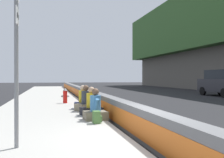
{
  "coord_description": "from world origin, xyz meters",
  "views": [
    {
      "loc": [
        -6.53,
        2.4,
        1.64
      ],
      "look_at": [
        9.13,
        -1.11,
        1.54
      ],
      "focal_mm": 44.73,
      "sensor_mm": 36.0,
      "label": 1
    }
  ],
  "objects_px": {
    "seated_person_middle": "(91,106)",
    "parked_car_fourth": "(223,82)",
    "route_sign_post": "(17,50)",
    "seated_person_far": "(83,101)",
    "seated_person_rear": "(86,103)",
    "backpack": "(97,117)",
    "seated_person_foreground": "(95,110)",
    "fire_hydrant": "(65,95)"
  },
  "relations": [
    {
      "from": "seated_person_foreground",
      "to": "fire_hydrant",
      "type": "bearing_deg",
      "value": 6.07
    },
    {
      "from": "seated_person_rear",
      "to": "backpack",
      "type": "bearing_deg",
      "value": 178.7
    },
    {
      "from": "fire_hydrant",
      "to": "backpack",
      "type": "relative_size",
      "value": 2.2
    },
    {
      "from": "seated_person_rear",
      "to": "seated_person_middle",
      "type": "bearing_deg",
      "value": -178.52
    },
    {
      "from": "route_sign_post",
      "to": "seated_person_far",
      "type": "distance_m",
      "value": 7.62
    },
    {
      "from": "seated_person_foreground",
      "to": "seated_person_middle",
      "type": "distance_m",
      "value": 1.21
    },
    {
      "from": "route_sign_post",
      "to": "seated_person_foreground",
      "type": "distance_m",
      "value": 4.51
    },
    {
      "from": "seated_person_middle",
      "to": "fire_hydrant",
      "type": "bearing_deg",
      "value": 7.77
    },
    {
      "from": "route_sign_post",
      "to": "seated_person_far",
      "type": "height_order",
      "value": "route_sign_post"
    },
    {
      "from": "seated_person_far",
      "to": "seated_person_foreground",
      "type": "bearing_deg",
      "value": -179.5
    },
    {
      "from": "seated_person_foreground",
      "to": "seated_person_rear",
      "type": "bearing_deg",
      "value": 0.07
    },
    {
      "from": "fire_hydrant",
      "to": "seated_person_rear",
      "type": "distance_m",
      "value": 4.02
    },
    {
      "from": "seated_person_middle",
      "to": "seated_person_far",
      "type": "relative_size",
      "value": 1.01
    },
    {
      "from": "seated_person_middle",
      "to": "backpack",
      "type": "distance_m",
      "value": 1.98
    },
    {
      "from": "seated_person_rear",
      "to": "seated_person_far",
      "type": "relative_size",
      "value": 1.03
    },
    {
      "from": "seated_person_middle",
      "to": "backpack",
      "type": "xyz_separation_m",
      "value": [
        -1.97,
        0.11,
        -0.16
      ]
    },
    {
      "from": "seated_person_middle",
      "to": "parked_car_fourth",
      "type": "xyz_separation_m",
      "value": [
        10.37,
        -12.91,
        0.69
      ]
    },
    {
      "from": "seated_person_far",
      "to": "route_sign_post",
      "type": "bearing_deg",
      "value": 162.51
    },
    {
      "from": "route_sign_post",
      "to": "fire_hydrant",
      "type": "height_order",
      "value": "route_sign_post"
    },
    {
      "from": "fire_hydrant",
      "to": "parked_car_fourth",
      "type": "relative_size",
      "value": 0.18
    },
    {
      "from": "seated_person_rear",
      "to": "backpack",
      "type": "xyz_separation_m",
      "value": [
        -3.4,
        0.08,
        -0.16
      ]
    },
    {
      "from": "route_sign_post",
      "to": "seated_person_foreground",
      "type": "bearing_deg",
      "value": -32.89
    },
    {
      "from": "fire_hydrant",
      "to": "seated_person_middle",
      "type": "distance_m",
      "value": 5.44
    },
    {
      "from": "seated_person_foreground",
      "to": "parked_car_fourth",
      "type": "relative_size",
      "value": 0.23
    },
    {
      "from": "route_sign_post",
      "to": "seated_person_far",
      "type": "bearing_deg",
      "value": -17.49
    },
    {
      "from": "seated_person_foreground",
      "to": "parked_car_fourth",
      "type": "height_order",
      "value": "parked_car_fourth"
    },
    {
      "from": "seated_person_rear",
      "to": "route_sign_post",
      "type": "bearing_deg",
      "value": 159.8
    },
    {
      "from": "backpack",
      "to": "seated_person_foreground",
      "type": "bearing_deg",
      "value": -6.02
    },
    {
      "from": "seated_person_middle",
      "to": "parked_car_fourth",
      "type": "bearing_deg",
      "value": -51.22
    },
    {
      "from": "seated_person_far",
      "to": "fire_hydrant",
      "type": "bearing_deg",
      "value": 12.53
    },
    {
      "from": "route_sign_post",
      "to": "backpack",
      "type": "xyz_separation_m",
      "value": [
        2.73,
        -2.18,
        -1.88
      ]
    },
    {
      "from": "seated_person_far",
      "to": "parked_car_fourth",
      "type": "height_order",
      "value": "parked_car_fourth"
    },
    {
      "from": "seated_person_foreground",
      "to": "backpack",
      "type": "relative_size",
      "value": 2.78
    },
    {
      "from": "backpack",
      "to": "route_sign_post",
      "type": "bearing_deg",
      "value": 141.4
    },
    {
      "from": "seated_person_far",
      "to": "parked_car_fourth",
      "type": "xyz_separation_m",
      "value": [
        8.0,
        -12.98,
        0.7
      ]
    },
    {
      "from": "route_sign_post",
      "to": "seated_person_foreground",
      "type": "xyz_separation_m",
      "value": [
        3.5,
        -2.26,
        -1.72
      ]
    },
    {
      "from": "fire_hydrant",
      "to": "seated_person_far",
      "type": "bearing_deg",
      "value": -167.47
    },
    {
      "from": "seated_person_foreground",
      "to": "seated_person_rear",
      "type": "height_order",
      "value": "seated_person_rear"
    },
    {
      "from": "seated_person_foreground",
      "to": "seated_person_middle",
      "type": "relative_size",
      "value": 0.99
    },
    {
      "from": "backpack",
      "to": "parked_car_fourth",
      "type": "height_order",
      "value": "parked_car_fourth"
    },
    {
      "from": "seated_person_rear",
      "to": "seated_person_far",
      "type": "bearing_deg",
      "value": 1.69
    },
    {
      "from": "seated_person_rear",
      "to": "parked_car_fourth",
      "type": "bearing_deg",
      "value": -55.38
    }
  ]
}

